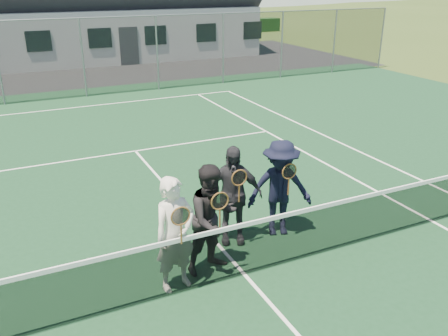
# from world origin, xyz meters

# --- Properties ---
(ground) EXTENTS (220.00, 220.00, 0.00)m
(ground) POSITION_xyz_m (0.00, 20.00, 0.00)
(ground) COLOR #324619
(ground) RESTS_ON ground
(court_surface) EXTENTS (30.00, 30.00, 0.02)m
(court_surface) POSITION_xyz_m (0.00, 0.00, 0.01)
(court_surface) COLOR #14381E
(court_surface) RESTS_ON ground
(hedge_row) EXTENTS (40.00, 1.20, 1.10)m
(hedge_row) POSITION_xyz_m (0.00, 32.00, 0.55)
(hedge_row) COLOR black
(hedge_row) RESTS_ON ground
(court_markings) EXTENTS (11.03, 23.83, 0.01)m
(court_markings) POSITION_xyz_m (0.00, 0.00, 0.02)
(court_markings) COLOR white
(court_markings) RESTS_ON court_surface
(tennis_net) EXTENTS (11.68, 0.08, 1.10)m
(tennis_net) POSITION_xyz_m (0.00, 0.00, 0.54)
(tennis_net) COLOR slate
(tennis_net) RESTS_ON ground
(perimeter_fence) EXTENTS (30.07, 0.07, 3.02)m
(perimeter_fence) POSITION_xyz_m (0.00, 13.50, 1.52)
(perimeter_fence) COLOR slate
(perimeter_fence) RESTS_ON ground
(player_a) EXTENTS (0.73, 0.56, 1.80)m
(player_a) POSITION_xyz_m (-1.07, 0.19, 0.92)
(player_a) COLOR silver
(player_a) RESTS_ON court_surface
(player_b) EXTENTS (0.99, 0.84, 1.80)m
(player_b) POSITION_xyz_m (-0.37, 0.39, 0.92)
(player_b) COLOR black
(player_b) RESTS_ON court_surface
(player_c) EXTENTS (1.14, 0.82, 1.80)m
(player_c) POSITION_xyz_m (0.29, 1.05, 0.92)
(player_c) COLOR #25252A
(player_c) RESTS_ON court_surface
(player_d) EXTENTS (1.31, 1.00, 1.80)m
(player_d) POSITION_xyz_m (1.18, 0.93, 0.92)
(player_d) COLOR black
(player_d) RESTS_ON court_surface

